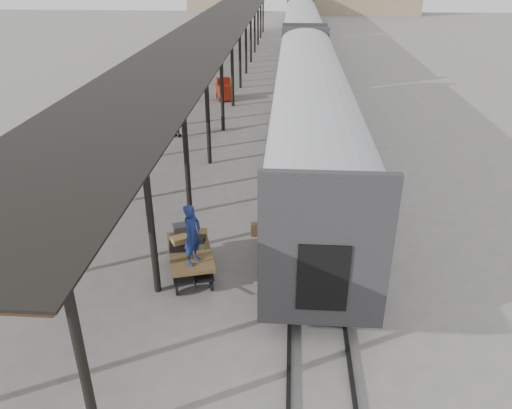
{
  "coord_description": "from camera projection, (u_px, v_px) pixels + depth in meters",
  "views": [
    {
      "loc": [
        2.31,
        -13.65,
        8.73
      ],
      "look_at": [
        1.35,
        0.4,
        1.7
      ],
      "focal_mm": 35.0,
      "sensor_mm": 36.0,
      "label": 1
    }
  ],
  "objects": [
    {
      "name": "ground",
      "position": [
        214.0,
        255.0,
        16.23
      ],
      "size": [
        160.0,
        160.0,
        0.0
      ],
      "primitive_type": "plane",
      "color": "slate",
      "rests_on": "ground"
    },
    {
      "name": "train",
      "position": [
        302.0,
        31.0,
        44.99
      ],
      "size": [
        3.45,
        76.01,
        4.01
      ],
      "color": "silver",
      "rests_on": "ground"
    },
    {
      "name": "canopy",
      "position": [
        213.0,
        29.0,
        36.06
      ],
      "size": [
        4.9,
        64.3,
        4.15
      ],
      "color": "#422B19",
      "rests_on": "ground"
    },
    {
      "name": "rails",
      "position": [
        300.0,
        60.0,
        46.35
      ],
      "size": [
        1.54,
        150.0,
        0.12
      ],
      "color": "black",
      "rests_on": "ground"
    },
    {
      "name": "baggage_cart",
      "position": [
        190.0,
        256.0,
        15.0
      ],
      "size": [
        1.87,
        2.65,
        0.86
      ],
      "rotation": [
        0.0,
        0.0,
        0.28
      ],
      "color": "brown",
      "rests_on": "ground"
    },
    {
      "name": "suitcase_stack",
      "position": [
        186.0,
        238.0,
        15.13
      ],
      "size": [
        1.21,
        1.27,
        0.6
      ],
      "rotation": [
        0.0,
        0.0,
        0.28
      ],
      "color": "#38383A",
      "rests_on": "baggage_cart"
    },
    {
      "name": "luggage_tug",
      "position": [
        224.0,
        90.0,
        33.56
      ],
      "size": [
        1.37,
        1.76,
        1.37
      ],
      "rotation": [
        0.0,
        0.0,
        0.31
      ],
      "color": "maroon",
      "rests_on": "ground"
    },
    {
      "name": "porter",
      "position": [
        192.0,
        235.0,
        13.9
      ],
      "size": [
        0.64,
        0.77,
        1.82
      ],
      "primitive_type": "imported",
      "rotation": [
        0.0,
        0.0,
        1.22
      ],
      "color": "navy",
      "rests_on": "baggage_cart"
    },
    {
      "name": "pedestrian",
      "position": [
        176.0,
        120.0,
        26.44
      ],
      "size": [
        1.15,
        0.67,
        1.84
      ],
      "primitive_type": "imported",
      "rotation": [
        0.0,
        0.0,
        2.93
      ],
      "color": "black",
      "rests_on": "ground"
    }
  ]
}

